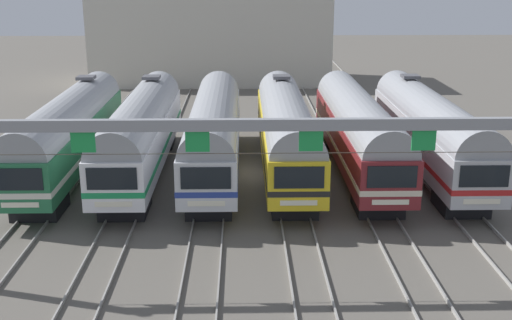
{
  "coord_description": "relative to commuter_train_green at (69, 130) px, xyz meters",
  "views": [
    {
      "loc": [
        -0.43,
        -36.6,
        11.86
      ],
      "look_at": [
        0.27,
        -3.88,
        1.99
      ],
      "focal_mm": 45.19,
      "sensor_mm": 36.0,
      "label": 1
    }
  ],
  "objects": [
    {
      "name": "maintenance_building",
      "position": [
        6.93,
        32.54,
        1.91
      ],
      "size": [
        24.4,
        10.0,
        9.19
      ],
      "primitive_type": "cube",
      "color": "beige",
      "rests_on": "ground"
    },
    {
      "name": "commuter_train_yellow",
      "position": [
        12.68,
        0.0,
        0.0
      ],
      "size": [
        2.88,
        18.06,
        5.05
      ],
      "color": "gold",
      "rests_on": "ground"
    },
    {
      "name": "commuter_train_maroon",
      "position": [
        16.91,
        -0.0,
        -0.0
      ],
      "size": [
        2.88,
        18.06,
        4.77
      ],
      "color": "maroon",
      "rests_on": "ground"
    },
    {
      "name": "commuter_train_white",
      "position": [
        4.23,
        0.0,
        0.0
      ],
      "size": [
        2.88,
        18.06,
        5.05
      ],
      "color": "white",
      "rests_on": "ground"
    },
    {
      "name": "commuter_train_silver",
      "position": [
        8.45,
        -0.0,
        -0.0
      ],
      "size": [
        2.88,
        18.06,
        4.77
      ],
      "color": "silver",
      "rests_on": "ground"
    },
    {
      "name": "commuter_train_stainless",
      "position": [
        21.13,
        0.0,
        0.0
      ],
      "size": [
        2.88,
        18.06,
        5.05
      ],
      "color": "#B2B5BA",
      "rests_on": "ground"
    },
    {
      "name": "track_bed",
      "position": [
        10.57,
        17.0,
        -2.61
      ],
      "size": [
        22.64,
        70.0,
        0.15
      ],
      "color": "gray",
      "rests_on": "ground"
    },
    {
      "name": "commuter_train_green",
      "position": [
        0.0,
        0.0,
        0.0
      ],
      "size": [
        2.88,
        18.06,
        5.05
      ],
      "color": "#236B42",
      "rests_on": "ground"
    },
    {
      "name": "ground_plane",
      "position": [
        10.57,
        0.0,
        -2.69
      ],
      "size": [
        160.0,
        160.0,
        0.0
      ],
      "primitive_type": "plane",
      "color": "#5B564F"
    },
    {
      "name": "catenary_gantry",
      "position": [
        10.57,
        -13.5,
        2.68
      ],
      "size": [
        26.37,
        0.44,
        6.97
      ],
      "color": "gray",
      "rests_on": "ground"
    }
  ]
}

